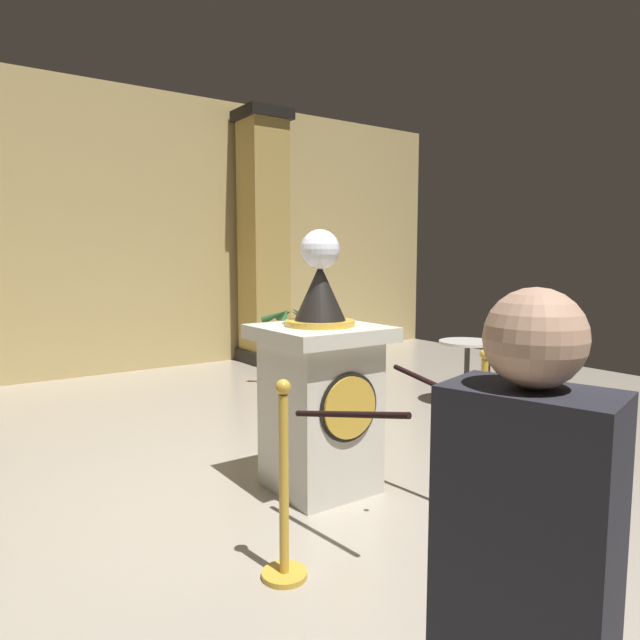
{
  "coord_description": "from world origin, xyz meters",
  "views": [
    {
      "loc": [
        -2.02,
        -3.13,
        1.67
      ],
      "look_at": [
        0.25,
        0.11,
        1.22
      ],
      "focal_mm": 31.96,
      "sensor_mm": 36.0,
      "label": 1
    }
  ],
  "objects_px": {
    "stanchion_far": "(482,440)",
    "cafe_table": "(467,364)",
    "pedestal_clock": "(320,389)",
    "potted_palm_right": "(290,361)",
    "stanchion_near": "(284,509)",
    "bystander_guest": "(523,628)",
    "cafe_chair_red": "(515,352)"
  },
  "relations": [
    {
      "from": "stanchion_near",
      "to": "stanchion_far",
      "type": "relative_size",
      "value": 1.04
    },
    {
      "from": "pedestal_clock",
      "to": "potted_palm_right",
      "type": "xyz_separation_m",
      "value": [
        1.54,
        2.87,
        -0.4
      ]
    },
    {
      "from": "stanchion_near",
      "to": "stanchion_far",
      "type": "height_order",
      "value": "stanchion_near"
    },
    {
      "from": "potted_palm_right",
      "to": "bystander_guest",
      "type": "xyz_separation_m",
      "value": [
        -2.77,
        -5.4,
        0.52
      ]
    },
    {
      "from": "cafe_chair_red",
      "to": "pedestal_clock",
      "type": "bearing_deg",
      "value": -166.87
    },
    {
      "from": "stanchion_near",
      "to": "pedestal_clock",
      "type": "bearing_deg",
      "value": 45.66
    },
    {
      "from": "cafe_table",
      "to": "cafe_chair_red",
      "type": "height_order",
      "value": "cafe_chair_red"
    },
    {
      "from": "potted_palm_right",
      "to": "cafe_chair_red",
      "type": "distance_m",
      "value": 2.74
    },
    {
      "from": "pedestal_clock",
      "to": "cafe_table",
      "type": "xyz_separation_m",
      "value": [
        2.71,
        0.99,
        -0.27
      ]
    },
    {
      "from": "pedestal_clock",
      "to": "potted_palm_right",
      "type": "height_order",
      "value": "pedestal_clock"
    },
    {
      "from": "pedestal_clock",
      "to": "bystander_guest",
      "type": "height_order",
      "value": "pedestal_clock"
    },
    {
      "from": "stanchion_far",
      "to": "cafe_table",
      "type": "xyz_separation_m",
      "value": [
        1.75,
        1.64,
        0.11
      ]
    },
    {
      "from": "pedestal_clock",
      "to": "potted_palm_right",
      "type": "bearing_deg",
      "value": 61.73
    },
    {
      "from": "stanchion_far",
      "to": "cafe_chair_red",
      "type": "xyz_separation_m",
      "value": [
        2.31,
        1.42,
        0.22
      ]
    },
    {
      "from": "pedestal_clock",
      "to": "cafe_table",
      "type": "relative_size",
      "value": 2.57
    },
    {
      "from": "potted_palm_right",
      "to": "cafe_chair_red",
      "type": "bearing_deg",
      "value": -50.52
    },
    {
      "from": "stanchion_near",
      "to": "cafe_table",
      "type": "relative_size",
      "value": 1.46
    },
    {
      "from": "cafe_chair_red",
      "to": "stanchion_near",
      "type": "bearing_deg",
      "value": -158.68
    },
    {
      "from": "cafe_table",
      "to": "stanchion_far",
      "type": "bearing_deg",
      "value": -136.76
    },
    {
      "from": "stanchion_far",
      "to": "cafe_chair_red",
      "type": "distance_m",
      "value": 2.72
    },
    {
      "from": "stanchion_near",
      "to": "cafe_chair_red",
      "type": "height_order",
      "value": "stanchion_near"
    },
    {
      "from": "stanchion_near",
      "to": "cafe_chair_red",
      "type": "bearing_deg",
      "value": 21.32
    },
    {
      "from": "potted_palm_right",
      "to": "stanchion_near",
      "type": "bearing_deg",
      "value": -122.48
    },
    {
      "from": "stanchion_far",
      "to": "bystander_guest",
      "type": "height_order",
      "value": "bystander_guest"
    },
    {
      "from": "bystander_guest",
      "to": "cafe_table",
      "type": "height_order",
      "value": "bystander_guest"
    },
    {
      "from": "stanchion_near",
      "to": "stanchion_far",
      "type": "xyz_separation_m",
      "value": [
        1.78,
        0.18,
        -0.02
      ]
    },
    {
      "from": "pedestal_clock",
      "to": "stanchion_far",
      "type": "xyz_separation_m",
      "value": [
        0.97,
        -0.65,
        -0.37
      ]
    },
    {
      "from": "bystander_guest",
      "to": "cafe_chair_red",
      "type": "bearing_deg",
      "value": 36.18
    },
    {
      "from": "potted_palm_right",
      "to": "bystander_guest",
      "type": "bearing_deg",
      "value": -117.14
    },
    {
      "from": "cafe_table",
      "to": "bystander_guest",
      "type": "bearing_deg",
      "value": -138.24
    },
    {
      "from": "stanchion_near",
      "to": "cafe_chair_red",
      "type": "relative_size",
      "value": 1.1
    },
    {
      "from": "potted_palm_right",
      "to": "cafe_chair_red",
      "type": "height_order",
      "value": "potted_palm_right"
    }
  ]
}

